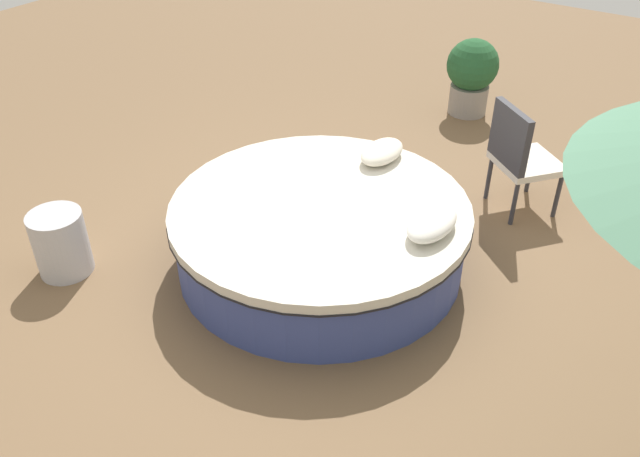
{
  "coord_description": "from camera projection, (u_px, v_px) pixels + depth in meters",
  "views": [
    {
      "loc": [
        3.46,
        2.34,
        3.24
      ],
      "look_at": [
        0.0,
        0.0,
        0.33
      ],
      "focal_mm": 37.15,
      "sensor_mm": 36.0,
      "label": 1
    }
  ],
  "objects": [
    {
      "name": "ground_plane",
      "position": [
        320.0,
        262.0,
        5.28
      ],
      "size": [
        16.0,
        16.0,
        0.0
      ],
      "primitive_type": "plane",
      "color": "brown"
    },
    {
      "name": "round_bed",
      "position": [
        320.0,
        233.0,
        5.12
      ],
      "size": [
        2.29,
        2.29,
        0.54
      ],
      "color": "#38478C",
      "rests_on": "ground_plane"
    },
    {
      "name": "throw_pillow_0",
      "position": [
        432.0,
        223.0,
        4.63
      ],
      "size": [
        0.53,
        0.29,
        0.15
      ],
      "primitive_type": "ellipsoid",
      "color": "white",
      "rests_on": "round_bed"
    },
    {
      "name": "throw_pillow_1",
      "position": [
        382.0,
        152.0,
        5.5
      ],
      "size": [
        0.49,
        0.29,
        0.14
      ],
      "primitive_type": "ellipsoid",
      "color": "silver",
      "rests_on": "round_bed"
    },
    {
      "name": "patio_chair",
      "position": [
        519.0,
        153.0,
        5.6
      ],
      "size": [
        0.72,
        0.72,
        0.98
      ],
      "rotation": [
        0.0,
        0.0,
        0.89
      ],
      "color": "#333338",
      "rests_on": "ground_plane"
    },
    {
      "name": "planter",
      "position": [
        472.0,
        73.0,
        7.3
      ],
      "size": [
        0.57,
        0.57,
        0.85
      ],
      "color": "gray",
      "rests_on": "ground_plane"
    },
    {
      "name": "side_table",
      "position": [
        61.0,
        243.0,
        5.05
      ],
      "size": [
        0.41,
        0.41,
        0.51
      ],
      "primitive_type": "cylinder",
      "color": "#B7B7BC",
      "rests_on": "ground_plane"
    }
  ]
}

